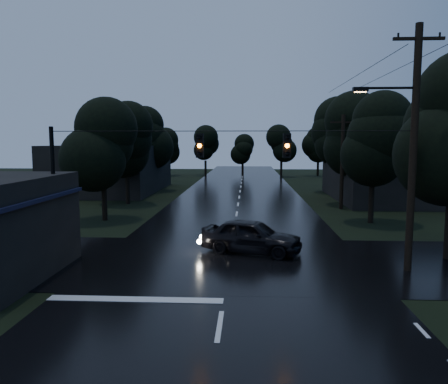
{
  "coord_description": "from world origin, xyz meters",
  "views": [
    {
      "loc": [
        0.78,
        -7.14,
        5.34
      ],
      "look_at": [
        -0.36,
        14.06,
        2.91
      ],
      "focal_mm": 35.0,
      "sensor_mm": 36.0,
      "label": 1
    }
  ],
  "objects": [
    {
      "name": "main_road",
      "position": [
        0.0,
        30.0,
        0.0
      ],
      "size": [
        12.0,
        120.0,
        0.02
      ],
      "primitive_type": "cube",
      "color": "black",
      "rests_on": "ground"
    },
    {
      "name": "cross_street",
      "position": [
        0.0,
        12.0,
        0.0
      ],
      "size": [
        60.0,
        9.0,
        0.02
      ],
      "primitive_type": "cube",
      "color": "black",
      "rests_on": "ground"
    },
    {
      "name": "building_far_right",
      "position": [
        14.0,
        34.0,
        2.2
      ],
      "size": [
        10.0,
        14.0,
        4.4
      ],
      "primitive_type": "cube",
      "color": "black",
      "rests_on": "ground"
    },
    {
      "name": "building_far_left",
      "position": [
        -14.0,
        40.0,
        2.5
      ],
      "size": [
        10.0,
        16.0,
        5.0
      ],
      "primitive_type": "cube",
      "color": "black",
      "rests_on": "ground"
    },
    {
      "name": "utility_pole_main",
      "position": [
        7.41,
        11.0,
        5.26
      ],
      "size": [
        3.5,
        0.3,
        10.0
      ],
      "color": "black",
      "rests_on": "ground"
    },
    {
      "name": "utility_pole_far",
      "position": [
        8.3,
        28.0,
        3.88
      ],
      "size": [
        2.0,
        0.3,
        7.5
      ],
      "color": "black",
      "rests_on": "ground"
    },
    {
      "name": "anchor_pole_left",
      "position": [
        -7.5,
        11.0,
        3.0
      ],
      "size": [
        0.18,
        0.18,
        6.0
      ],
      "primitive_type": "cylinder",
      "color": "black",
      "rests_on": "ground"
    },
    {
      "name": "span_signals",
      "position": [
        0.56,
        10.99,
        5.24
      ],
      "size": [
        15.0,
        0.37,
        1.12
      ],
      "color": "black",
      "rests_on": "ground"
    },
    {
      "name": "tree_left_a",
      "position": [
        -9.0,
        22.0,
        5.24
      ],
      "size": [
        3.92,
        3.92,
        8.26
      ],
      "color": "black",
      "rests_on": "ground"
    },
    {
      "name": "tree_left_b",
      "position": [
        -9.6,
        30.0,
        5.62
      ],
      "size": [
        4.2,
        4.2,
        8.85
      ],
      "color": "black",
      "rests_on": "ground"
    },
    {
      "name": "tree_left_c",
      "position": [
        -10.2,
        40.0,
        5.99
      ],
      "size": [
        4.48,
        4.48,
        9.44
      ],
      "color": "black",
      "rests_on": "ground"
    },
    {
      "name": "tree_right_a",
      "position": [
        9.0,
        22.0,
        5.62
      ],
      "size": [
        4.2,
        4.2,
        8.85
      ],
      "color": "black",
      "rests_on": "ground"
    },
    {
      "name": "tree_right_b",
      "position": [
        9.6,
        30.0,
        5.99
      ],
      "size": [
        4.48,
        4.48,
        9.44
      ],
      "color": "black",
      "rests_on": "ground"
    },
    {
      "name": "tree_right_c",
      "position": [
        10.2,
        40.0,
        6.37
      ],
      "size": [
        4.76,
        4.76,
        10.03
      ],
      "color": "black",
      "rests_on": "ground"
    },
    {
      "name": "car",
      "position": [
        0.99,
        13.59,
        0.83
      ],
      "size": [
        5.24,
        3.39,
        1.66
      ],
      "primitive_type": "imported",
      "rotation": [
        0.0,
        0.0,
        1.25
      ],
      "color": "black",
      "rests_on": "ground"
    }
  ]
}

